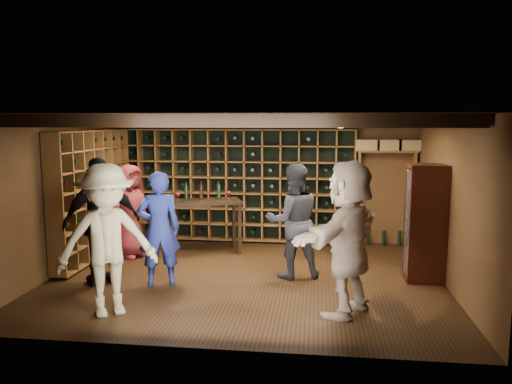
# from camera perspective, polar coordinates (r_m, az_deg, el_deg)

# --- Properties ---
(ground) EXTENTS (6.00, 6.00, 0.00)m
(ground) POSITION_cam_1_polar(r_m,az_deg,el_deg) (7.90, -1.20, -9.72)
(ground) COLOR black
(ground) RESTS_ON ground
(room_shell) EXTENTS (6.00, 6.00, 6.00)m
(room_shell) POSITION_cam_1_polar(r_m,az_deg,el_deg) (7.57, -1.19, 8.12)
(room_shell) COLOR #54371C
(room_shell) RESTS_ON ground
(wine_rack_back) EXTENTS (4.65, 0.30, 2.20)m
(wine_rack_back) POSITION_cam_1_polar(r_m,az_deg,el_deg) (9.98, -2.29, 0.79)
(wine_rack_back) COLOR brown
(wine_rack_back) RESTS_ON ground
(wine_rack_left) EXTENTS (0.30, 2.65, 2.20)m
(wine_rack_left) POSITION_cam_1_polar(r_m,az_deg,el_deg) (9.23, -18.11, -0.20)
(wine_rack_left) COLOR brown
(wine_rack_left) RESTS_ON ground
(crate_shelf) EXTENTS (1.20, 0.32, 2.07)m
(crate_shelf) POSITION_cam_1_polar(r_m,az_deg,el_deg) (9.89, 14.73, 2.90)
(crate_shelf) COLOR brown
(crate_shelf) RESTS_ON ground
(display_cabinet) EXTENTS (0.55, 0.50, 1.75)m
(display_cabinet) POSITION_cam_1_polar(r_m,az_deg,el_deg) (7.97, 18.74, -3.63)
(display_cabinet) COLOR black
(display_cabinet) RESTS_ON ground
(man_blue_shirt) EXTENTS (0.72, 0.60, 1.70)m
(man_blue_shirt) POSITION_cam_1_polar(r_m,az_deg,el_deg) (7.47, -11.02, -4.15)
(man_blue_shirt) COLOR navy
(man_blue_shirt) RESTS_ON ground
(man_grey_suit) EXTENTS (1.01, 0.88, 1.77)m
(man_grey_suit) POSITION_cam_1_polar(r_m,az_deg,el_deg) (7.73, 4.27, -3.34)
(man_grey_suit) COLOR black
(man_grey_suit) RESTS_ON ground
(guest_red_floral) EXTENTS (0.81, 0.96, 1.67)m
(guest_red_floral) POSITION_cam_1_polar(r_m,az_deg,el_deg) (9.15, -14.20, -2.12)
(guest_red_floral) COLOR maroon
(guest_red_floral) RESTS_ON ground
(guest_woman_black) EXTENTS (1.16, 1.06, 1.90)m
(guest_woman_black) POSITION_cam_1_polar(r_m,az_deg,el_deg) (7.71, -17.21, -3.23)
(guest_woman_black) COLOR black
(guest_woman_black) RESTS_ON ground
(guest_khaki) EXTENTS (1.42, 1.26, 1.90)m
(guest_khaki) POSITION_cam_1_polar(r_m,az_deg,el_deg) (6.46, -16.64, -5.33)
(guest_khaki) COLOR gray
(guest_khaki) RESTS_ON ground
(guest_beige) EXTENTS (1.43, 1.85, 1.95)m
(guest_beige) POSITION_cam_1_polar(r_m,az_deg,el_deg) (6.33, 10.49, -5.17)
(guest_beige) COLOR tan
(guest_beige) RESTS_ON ground
(tasting_table) EXTENTS (1.44, 1.05, 1.26)m
(tasting_table) POSITION_cam_1_polar(r_m,az_deg,el_deg) (9.20, -5.90, -1.73)
(tasting_table) COLOR black
(tasting_table) RESTS_ON ground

